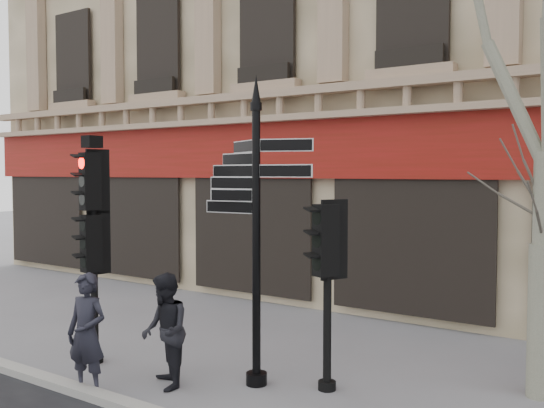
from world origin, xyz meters
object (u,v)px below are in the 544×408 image
Objects in this scene: traffic_signal_main at (93,220)px; traffic_signal_secondary at (328,261)px; pedestrian_b at (165,331)px; fingerpost at (256,178)px; pedestrian_a at (87,334)px.

traffic_signal_main is 3.88m from traffic_signal_secondary.
pedestrian_b is at bearing -123.60° from traffic_signal_secondary.
fingerpost reaches higher than pedestrian_b.
fingerpost is 1.55m from traffic_signal_secondary.
fingerpost is 2.54m from pedestrian_b.
traffic_signal_secondary reaches higher than pedestrian_b.
pedestrian_b is (-1.00, -0.84, -2.18)m from fingerpost.
pedestrian_a is (1.03, -0.97, -1.47)m from traffic_signal_main.
traffic_signal_secondary is at bearing 26.13° from traffic_signal_main.
pedestrian_b is at bearing 4.26° from traffic_signal_main.
pedestrian_a is at bearing -118.92° from traffic_signal_secondary.
traffic_signal_main reaches higher than pedestrian_b.
pedestrian_a reaches higher than pedestrian_b.
traffic_signal_secondary is 1.56× the size of pedestrian_a.
traffic_signal_secondary is (3.71, 1.05, -0.47)m from traffic_signal_main.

